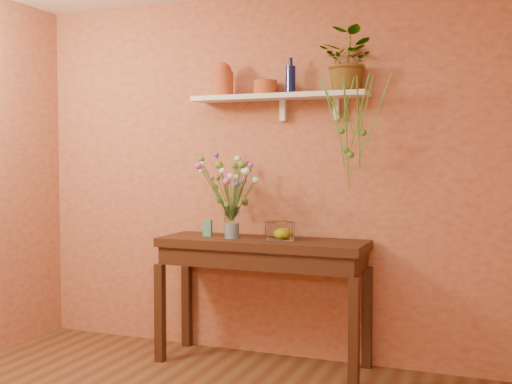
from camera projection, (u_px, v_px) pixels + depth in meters
room at (130, 187)px, 2.83m from camera, size 4.04×4.04×2.70m
sideboard at (262, 257)px, 4.49m from camera, size 1.49×0.48×0.91m
wall_shelf at (280, 97)px, 4.52m from camera, size 1.30×0.24×0.19m
terracotta_jug at (223, 80)px, 4.64m from camera, size 0.19×0.19×0.25m
terracotta_pot at (265, 88)px, 4.57m from camera, size 0.18×0.18×0.11m
blue_bottle at (291, 79)px, 4.50m from camera, size 0.09×0.09×0.26m
spider_plant at (349, 61)px, 4.34m from camera, size 0.47×0.44×0.43m
plant_fronds at (351, 131)px, 4.23m from camera, size 0.51×0.27×0.76m
glass_vase at (232, 225)px, 4.54m from camera, size 0.11×0.11×0.22m
bouquet at (231, 179)px, 4.52m from camera, size 0.47×0.57×0.49m
glass_bowl at (280, 232)px, 4.42m from camera, size 0.21×0.21×0.13m
lemon at (282, 233)px, 4.43m from camera, size 0.08×0.08×0.08m
carton at (208, 228)px, 4.63m from camera, size 0.07×0.06×0.12m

